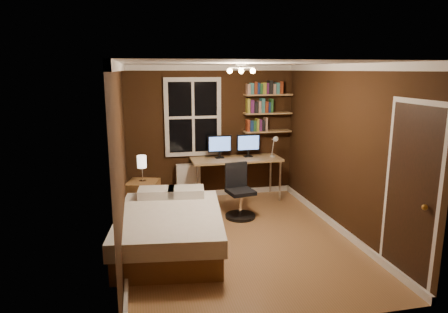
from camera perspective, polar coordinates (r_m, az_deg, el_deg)
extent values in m
plane|color=olive|center=(5.97, 2.01, -11.56)|extent=(4.20, 4.20, 0.00)
cube|color=black|center=(7.61, -1.84, 3.49)|extent=(3.20, 0.04, 2.50)
cube|color=black|center=(5.42, -14.50, -0.52)|extent=(0.04, 4.20, 2.50)
cube|color=black|center=(6.18, 16.64, 0.90)|extent=(0.04, 4.20, 2.50)
cube|color=white|center=(5.46, 2.21, 13.18)|extent=(3.20, 4.20, 0.02)
cube|color=silver|center=(7.47, -4.46, 5.62)|extent=(1.06, 0.06, 1.46)
sphere|color=gold|center=(4.73, 26.76, -6.50)|extent=(0.06, 0.06, 0.06)
cube|color=#A67C50|center=(7.76, 6.20, 3.60)|extent=(0.92, 0.22, 0.03)
cube|color=#A67C50|center=(7.71, 6.26, 6.17)|extent=(0.92, 0.22, 0.03)
cube|color=#A67C50|center=(7.68, 6.33, 8.76)|extent=(0.92, 0.22, 0.03)
cube|color=brown|center=(5.62, -7.70, -11.59)|extent=(1.53, 2.02, 0.30)
cube|color=silver|center=(5.52, -7.77, -9.11)|extent=(1.61, 2.08, 0.22)
cube|color=silver|center=(6.16, -9.64, -5.12)|extent=(0.58, 0.44, 0.13)
cube|color=silver|center=(6.15, -5.45, -5.05)|extent=(0.58, 0.44, 0.13)
cube|color=brown|center=(6.83, -11.43, -5.96)|extent=(0.61, 0.61, 0.61)
cube|color=silver|center=(7.62, -5.12, -3.59)|extent=(0.45, 0.16, 0.67)
cube|color=#A67C50|center=(7.46, 1.76, -0.40)|extent=(1.68, 0.63, 0.04)
cylinder|color=beige|center=(7.15, -3.80, -4.28)|extent=(0.04, 0.04, 0.75)
cylinder|color=beige|center=(7.53, 8.01, -3.52)|extent=(0.04, 0.04, 0.75)
cylinder|color=beige|center=(7.67, -4.42, -3.13)|extent=(0.04, 0.04, 0.75)
cylinder|color=beige|center=(8.03, 6.66, -2.49)|extent=(0.04, 0.04, 0.75)
cylinder|color=black|center=(6.74, 2.35, -8.49)|extent=(0.50, 0.50, 0.05)
cylinder|color=silver|center=(6.67, 2.36, -6.81)|extent=(0.06, 0.06, 0.37)
cube|color=black|center=(6.60, 2.38, -5.04)|extent=(0.48, 0.48, 0.06)
cube|color=black|center=(6.69, 1.74, -2.61)|extent=(0.39, 0.12, 0.43)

